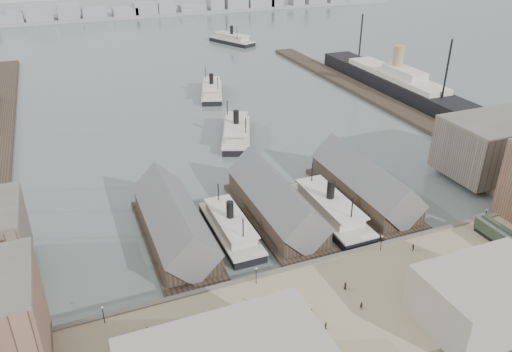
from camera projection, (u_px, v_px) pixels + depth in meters
name	position (u px, v px, depth m)	size (l,w,h in m)	color
ground	(306.00, 255.00, 113.18)	(900.00, 900.00, 0.00)	#505D5B
quay	(353.00, 309.00, 96.25)	(180.00, 30.00, 2.00)	gray
seawall	(317.00, 264.00, 108.37)	(180.00, 1.20, 2.30)	#59544C
east_wharf	(372.00, 96.00, 213.06)	(10.00, 180.00, 1.60)	#2D231C
ferry_shed_west	(174.00, 224.00, 116.25)	(14.00, 42.00, 12.60)	#2D231C
ferry_shed_center	(276.00, 203.00, 124.96)	(14.00, 42.00, 12.60)	#2D231C
ferry_shed_east	(364.00, 185.00, 133.66)	(14.00, 42.00, 12.60)	#2D231C
warehouse_east_back	(493.00, 147.00, 143.96)	(28.00, 20.00, 15.00)	#60564C
street_bldg_center	(487.00, 297.00, 90.31)	(24.00, 16.00, 10.00)	gray
lamp_post_far_w	(103.00, 312.00, 90.19)	(0.44, 0.44, 3.92)	black
lamp_post_near_w	(256.00, 272.00, 100.23)	(0.44, 0.44, 3.92)	black
lamp_post_near_e	(382.00, 240.00, 110.28)	(0.44, 0.44, 3.92)	black
lamp_post_far_e	(486.00, 214.00, 120.32)	(0.44, 0.44, 3.92)	black
far_shore	(106.00, 13.00, 385.93)	(500.00, 40.00, 15.72)	gray
ferry_docked_west	(230.00, 227.00, 119.59)	(8.14, 27.14, 9.69)	black
ferry_docked_east	(329.00, 208.00, 126.62)	(9.24, 30.80, 11.00)	black
ferry_open_near	(236.00, 132.00, 172.54)	(19.54, 31.74, 10.89)	black
ferry_open_mid	(212.00, 90.00, 215.15)	(16.81, 29.74, 10.17)	black
ferry_open_far	(232.00, 39.00, 305.87)	(21.79, 32.62, 11.27)	black
ocean_steamer	(395.00, 82.00, 219.03)	(13.84, 101.13, 20.23)	black
tram	(496.00, 233.00, 114.08)	(2.94, 11.10, 3.94)	black
horse_cart_left	(141.00, 334.00, 87.86)	(4.50, 3.89, 1.56)	black
horse_cart_center	(303.00, 314.00, 92.37)	(4.91, 1.57, 1.65)	black
horse_cart_right	(467.00, 289.00, 98.63)	(4.77, 2.20, 1.63)	black
pedestrian_0	(110.00, 342.00, 86.18)	(0.63, 0.46, 1.74)	black
pedestrian_2	(255.00, 303.00, 95.14)	(1.03, 0.59, 1.60)	black
pedestrian_3	(326.00, 326.00, 89.74)	(0.93, 0.39, 1.59)	black
pedestrian_4	(345.00, 286.00, 99.48)	(0.79, 0.51, 1.61)	black
pedestrian_5	(361.00, 306.00, 94.42)	(0.57, 0.42, 1.57)	black
pedestrian_6	(413.00, 247.00, 111.16)	(0.78, 0.61, 1.61)	black
pedestrian_7	(476.00, 268.00, 104.53)	(1.09, 0.63, 1.69)	black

